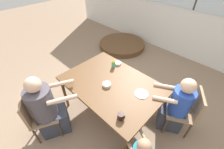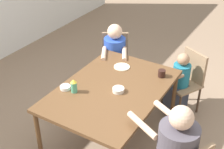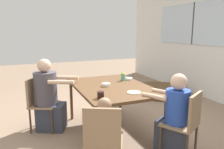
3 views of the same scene
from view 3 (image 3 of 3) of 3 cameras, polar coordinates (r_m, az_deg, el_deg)
The scene contains 14 objects.
ground_plane at distance 3.63m, azimuth -0.00°, elevation -14.42°, with size 16.00×16.00×0.00m, color #8C725B.
dining_table at distance 3.38m, azimuth -0.00°, elevation -3.91°, with size 1.54×1.07×0.74m.
chair_for_woman_green_shirt at distance 2.91m, azimuth 19.01°, elevation -11.06°, with size 0.54×0.54×0.85m.
chair_for_man_blue_shirt at distance 3.70m, azimuth -18.73°, elevation -6.18°, with size 0.54×0.54×0.85m.
chair_for_toddler at distance 2.35m, azimuth -2.33°, elevation -15.97°, with size 0.54×0.54×0.85m.
person_woman_green_shirt at distance 2.97m, azimuth 15.90°, elevation -10.83°, with size 0.62×0.53×1.06m.
person_man_blue_shirt at distance 3.64m, azimuth -16.25°, elevation -6.17°, with size 0.59×0.73×1.16m.
person_toddler at distance 2.54m, azimuth -1.87°, elevation -16.30°, with size 0.46×0.38×0.88m.
coffee_mug at distance 2.77m, azimuth -2.98°, elevation -5.34°, with size 0.09×0.09×0.09m.
sippy_cup at distance 3.72m, azimuth 2.86°, elevation -0.35°, with size 0.07×0.07×0.16m.
bowl_white_shallow at distance 3.79m, azimuth 4.48°, elevation -1.11°, with size 0.12×0.12×0.04m.
bowl_cereal at distance 3.35m, azimuth -1.59°, elevation -2.69°, with size 0.13×0.13×0.05m.
plate_tortillas at distance 3.03m, azimuth 5.77°, elevation -4.65°, with size 0.20×0.20×0.01m.
folded_table_stack at distance 5.72m, azimuth 12.40°, elevation -4.09°, with size 1.38×1.38×0.15m.
Camera 3 is at (3.01, -1.27, 1.58)m, focal length 35.00 mm.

